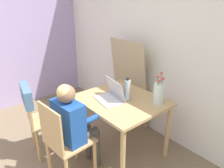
{
  "coord_description": "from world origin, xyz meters",
  "views": [
    {
      "loc": [
        1.45,
        0.07,
        1.78
      ],
      "look_at": [
        -0.23,
        1.47,
        0.88
      ],
      "focal_mm": 35.0,
      "sensor_mm": 36.0,
      "label": 1
    }
  ],
  "objects_px": {
    "laptop": "(111,95)",
    "flower_vase": "(159,93)",
    "person_seated": "(73,120)",
    "chair_occupied": "(64,141)",
    "chair_spare": "(35,109)",
    "water_bottle": "(127,90)"
  },
  "relations": [
    {
      "from": "chair_spare",
      "to": "person_seated",
      "type": "xyz_separation_m",
      "value": [
        0.54,
        0.17,
        0.05
      ]
    },
    {
      "from": "laptop",
      "to": "flower_vase",
      "type": "bearing_deg",
      "value": 51.18
    },
    {
      "from": "water_bottle",
      "to": "person_seated",
      "type": "bearing_deg",
      "value": -98.59
    },
    {
      "from": "chair_spare",
      "to": "water_bottle",
      "type": "bearing_deg",
      "value": -116.73
    },
    {
      "from": "chair_occupied",
      "to": "flower_vase",
      "type": "distance_m",
      "value": 1.08
    },
    {
      "from": "person_seated",
      "to": "laptop",
      "type": "distance_m",
      "value": 0.52
    },
    {
      "from": "laptop",
      "to": "chair_spare",
      "type": "bearing_deg",
      "value": -117.79
    },
    {
      "from": "chair_occupied",
      "to": "flower_vase",
      "type": "xyz_separation_m",
      "value": [
        0.35,
        0.95,
        0.37
      ]
    },
    {
      "from": "chair_spare",
      "to": "person_seated",
      "type": "distance_m",
      "value": 0.57
    },
    {
      "from": "chair_occupied",
      "to": "person_seated",
      "type": "relative_size",
      "value": 0.84
    },
    {
      "from": "chair_occupied",
      "to": "chair_spare",
      "type": "distance_m",
      "value": 0.57
    },
    {
      "from": "laptop",
      "to": "chair_occupied",
      "type": "bearing_deg",
      "value": -77.34
    },
    {
      "from": "chair_spare",
      "to": "laptop",
      "type": "distance_m",
      "value": 0.86
    },
    {
      "from": "person_seated",
      "to": "chair_occupied",
      "type": "bearing_deg",
      "value": 90.0
    },
    {
      "from": "person_seated",
      "to": "flower_vase",
      "type": "height_order",
      "value": "flower_vase"
    },
    {
      "from": "chair_occupied",
      "to": "chair_spare",
      "type": "bearing_deg",
      "value": 0.76
    },
    {
      "from": "chair_occupied",
      "to": "flower_vase",
      "type": "relative_size",
      "value": 2.51
    },
    {
      "from": "person_seated",
      "to": "flower_vase",
      "type": "xyz_separation_m",
      "value": [
        0.36,
        0.84,
        0.18
      ]
    },
    {
      "from": "chair_spare",
      "to": "person_seated",
      "type": "relative_size",
      "value": 0.85
    },
    {
      "from": "chair_occupied",
      "to": "laptop",
      "type": "relative_size",
      "value": 2.34
    },
    {
      "from": "chair_occupied",
      "to": "person_seated",
      "type": "distance_m",
      "value": 0.22
    },
    {
      "from": "person_seated",
      "to": "chair_spare",
      "type": "bearing_deg",
      "value": 12.59
    }
  ]
}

